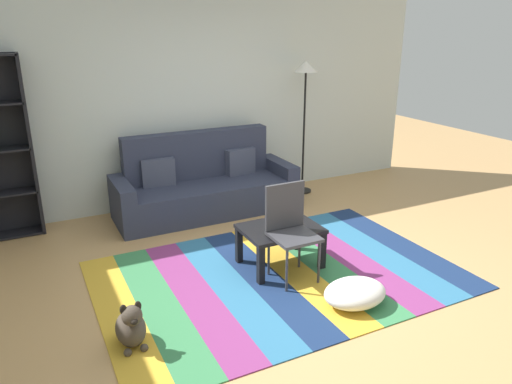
% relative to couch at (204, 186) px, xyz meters
% --- Properties ---
extents(ground_plane, '(14.00, 14.00, 0.00)m').
position_rel_couch_xyz_m(ground_plane, '(0.11, -2.02, -0.34)').
color(ground_plane, tan).
extents(back_wall, '(6.80, 0.10, 2.70)m').
position_rel_couch_xyz_m(back_wall, '(0.11, 0.53, 1.01)').
color(back_wall, silver).
rests_on(back_wall, ground_plane).
extents(rug, '(3.35, 2.23, 0.01)m').
position_rel_couch_xyz_m(rug, '(0.02, -1.90, -0.33)').
color(rug, gold).
rests_on(rug, ground_plane).
extents(couch, '(2.26, 0.80, 1.00)m').
position_rel_couch_xyz_m(couch, '(0.00, 0.00, 0.00)').
color(couch, '#2D3347').
rests_on(couch, ground_plane).
extents(coffee_table, '(0.75, 0.56, 0.40)m').
position_rel_couch_xyz_m(coffee_table, '(0.13, -1.72, 0.01)').
color(coffee_table, black).
rests_on(coffee_table, rug).
extents(pouf, '(0.56, 0.43, 0.21)m').
position_rel_couch_xyz_m(pouf, '(0.35, -2.63, -0.22)').
color(pouf, white).
rests_on(pouf, rug).
extents(dog, '(0.22, 0.35, 0.40)m').
position_rel_couch_xyz_m(dog, '(-1.47, -2.33, -0.18)').
color(dog, '#473D33').
rests_on(dog, ground_plane).
extents(standing_lamp, '(0.32, 0.32, 1.82)m').
position_rel_couch_xyz_m(standing_lamp, '(1.53, 0.11, 1.18)').
color(standing_lamp, black).
rests_on(standing_lamp, ground_plane).
extents(tv_remote, '(0.10, 0.15, 0.02)m').
position_rel_couch_xyz_m(tv_remote, '(0.21, -1.80, 0.09)').
color(tv_remote, black).
rests_on(tv_remote, coffee_table).
extents(folding_chair, '(0.40, 0.40, 0.90)m').
position_rel_couch_xyz_m(folding_chair, '(0.11, -1.94, 0.20)').
color(folding_chair, '#38383D').
rests_on(folding_chair, ground_plane).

